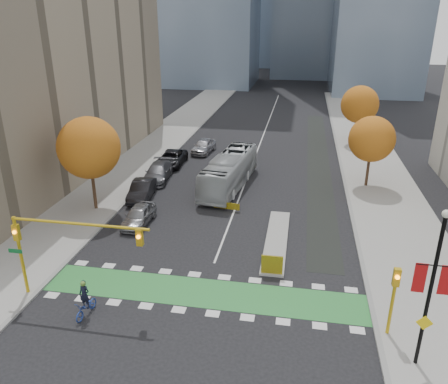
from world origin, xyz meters
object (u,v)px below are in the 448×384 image
at_px(traffic_signal_west, 58,239).
at_px(parked_car_b, 142,190).
at_px(cyclist, 86,304).
at_px(traffic_signal_east, 394,292).
at_px(hazard_board, 272,265).
at_px(banner_lamppost, 432,285).
at_px(tree_east_far, 360,105).
at_px(bus, 229,171).
at_px(parked_car_c, 158,172).
at_px(tree_west, 89,148).
at_px(tree_east_near, 372,139).
at_px(parked_car_a, 139,215).
at_px(parked_car_d, 172,158).
at_px(parked_car_e, 204,146).

height_order(traffic_signal_west, parked_car_b, traffic_signal_west).
bearing_deg(cyclist, traffic_signal_east, 11.08).
distance_m(hazard_board, banner_lamppost, 10.76).
bearing_deg(banner_lamppost, tree_east_far, 88.59).
distance_m(bus, parked_car_b, 8.73).
relative_size(banner_lamppost, parked_car_c, 1.44).
height_order(hazard_board, tree_west, tree_west).
bearing_deg(tree_east_near, bus, -169.57).
bearing_deg(parked_car_b, parked_car_c, 85.02).
distance_m(tree_east_far, traffic_signal_west, 43.61).
relative_size(tree_west, banner_lamppost, 0.99).
relative_size(hazard_board, parked_car_a, 0.31).
xyz_separation_m(banner_lamppost, parked_car_a, (-18.75, 12.43, -3.84)).
height_order(traffic_signal_west, cyclist, traffic_signal_west).
xyz_separation_m(tree_west, cyclist, (5.99, -13.77, -4.87)).
xyz_separation_m(traffic_signal_east, parked_car_d, (-19.50, 25.63, -1.93)).
bearing_deg(hazard_board, traffic_signal_west, -158.45).
relative_size(tree_west, parked_car_c, 1.43).
distance_m(tree_west, parked_car_a, 7.09).
distance_m(parked_car_b, parked_car_d, 10.00).
relative_size(cyclist, parked_car_b, 0.44).
bearing_deg(tree_west, tree_east_near, 22.62).
bearing_deg(parked_car_d, parked_car_b, -90.16).
xyz_separation_m(tree_west, parked_car_c, (3.00, 8.12, -4.78)).
height_order(banner_lamppost, parked_car_a, banner_lamppost).
relative_size(bus, parked_car_c, 2.06).
distance_m(traffic_signal_east, banner_lamppost, 2.92).
distance_m(traffic_signal_east, parked_car_c, 28.45).
relative_size(hazard_board, tree_west, 0.17).
relative_size(banner_lamppost, cyclist, 3.71).
bearing_deg(bus, parked_car_e, 121.68).
bearing_deg(traffic_signal_west, tree_east_near, 48.48).
bearing_deg(parked_car_c, tree_west, -115.68).
height_order(bus, parked_car_b, bus).
bearing_deg(tree_east_far, parked_car_b, -133.06).
height_order(cyclist, parked_car_c, cyclist).
bearing_deg(parked_car_a, bus, 59.39).
bearing_deg(bus, tree_west, -137.75).
bearing_deg(tree_west, traffic_signal_west, -71.98).
distance_m(hazard_board, traffic_signal_west, 13.23).
distance_m(tree_west, parked_car_d, 14.30).
bearing_deg(tree_east_far, traffic_signal_east, -92.97).
distance_m(hazard_board, parked_car_d, 24.63).
bearing_deg(traffic_signal_east, bus, 120.69).
height_order(tree_east_near, bus, tree_east_near).
height_order(tree_west, parked_car_e, tree_west).
relative_size(tree_east_near, parked_car_a, 1.56).
relative_size(banner_lamppost, parked_car_b, 1.62).
height_order(tree_east_near, parked_car_c, tree_east_near).
height_order(tree_west, cyclist, tree_west).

